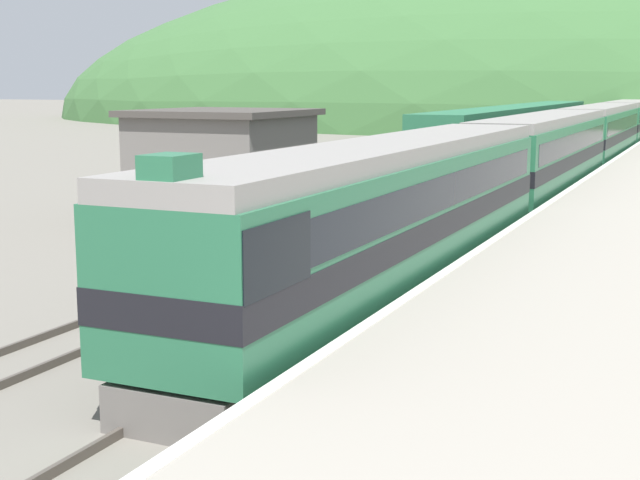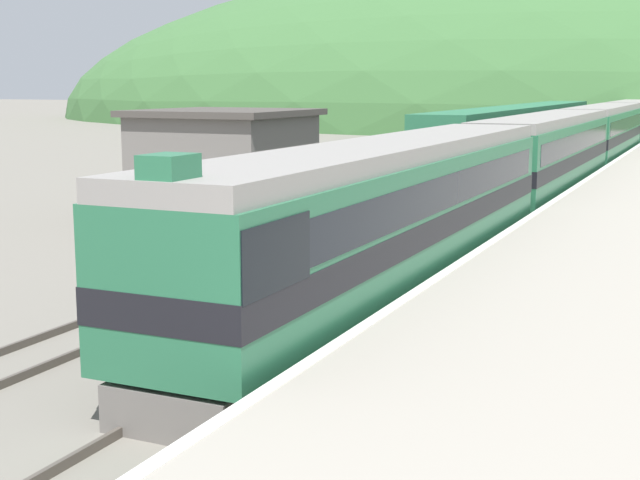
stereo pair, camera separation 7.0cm
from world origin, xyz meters
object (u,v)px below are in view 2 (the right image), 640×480
Objects in this scene: express_train_lead_car at (388,215)px; carriage_third at (604,133)px; carriage_fourth at (634,122)px; carriage_second at (547,155)px; siding_train at (520,136)px.

carriage_third is at bearing 90.00° from express_train_lead_car.
carriage_fourth is at bearing 90.00° from carriage_third.
carriage_fourth is at bearing 90.00° from carriage_second.
carriage_second is 1.00× the size of carriage_third.
express_train_lead_car is 1.04× the size of carriage_third.
carriage_third is (0.00, 41.03, -0.01)m from express_train_lead_car.
carriage_second and carriage_fourth have the same top height.
express_train_lead_car reaches higher than carriage_third.
express_train_lead_car is at bearing -90.00° from carriage_third.
carriage_third is at bearing 90.00° from carriage_second.
express_train_lead_car is 0.54× the size of siding_train.
carriage_second is 17.18m from siding_train.
express_train_lead_car is 1.04× the size of carriage_second.
carriage_second is 20.20m from carriage_third.
express_train_lead_car is at bearing -82.81° from siding_train.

